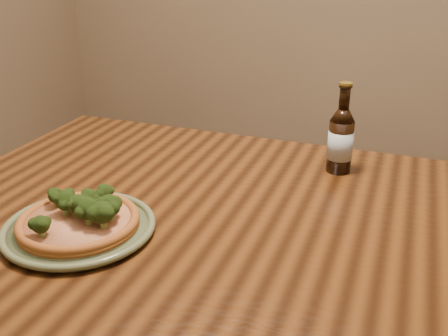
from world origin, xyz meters
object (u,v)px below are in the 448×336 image
(pizza, at_px, (80,218))
(plate, at_px, (79,228))
(beer_bottle, at_px, (341,139))
(table, at_px, (302,269))

(pizza, bearing_deg, plate, -147.30)
(plate, distance_m, beer_bottle, 0.62)
(table, relative_size, plate, 5.61)
(table, bearing_deg, plate, -157.70)
(table, relative_size, pizza, 7.06)
(pizza, relative_size, beer_bottle, 1.06)
(table, bearing_deg, pizza, -157.78)
(table, distance_m, plate, 0.44)
(pizza, bearing_deg, table, 22.22)
(plate, bearing_deg, beer_bottle, 48.04)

